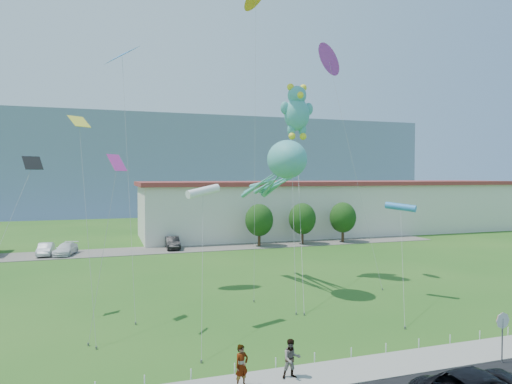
# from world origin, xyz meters

# --- Properties ---
(ground) EXTENTS (160.00, 160.00, 0.00)m
(ground) POSITION_xyz_m (0.00, 0.00, 0.00)
(ground) COLOR #225618
(ground) RESTS_ON ground
(sidewalk) EXTENTS (80.00, 2.50, 0.10)m
(sidewalk) POSITION_xyz_m (0.00, -2.75, 0.05)
(sidewalk) COLOR gray
(sidewalk) RESTS_ON ground
(parking_strip) EXTENTS (70.00, 6.00, 0.06)m
(parking_strip) POSITION_xyz_m (0.00, 35.00, 0.03)
(parking_strip) COLOR #59544C
(parking_strip) RESTS_ON ground
(hill_ridge) EXTENTS (160.00, 50.00, 25.00)m
(hill_ridge) POSITION_xyz_m (0.00, 120.00, 12.50)
(hill_ridge) COLOR slate
(hill_ridge) RESTS_ON ground
(warehouse) EXTENTS (61.00, 15.00, 8.20)m
(warehouse) POSITION_xyz_m (26.00, 44.00, 4.12)
(warehouse) COLOR beige
(warehouse) RESTS_ON ground
(stop_sign) EXTENTS (0.80, 0.07, 2.50)m
(stop_sign) POSITION_xyz_m (9.50, -4.21, 1.87)
(stop_sign) COLOR slate
(stop_sign) RESTS_ON ground
(rope_fence) EXTENTS (26.05, 0.05, 0.50)m
(rope_fence) POSITION_xyz_m (0.00, -1.30, 0.25)
(rope_fence) COLOR white
(rope_fence) RESTS_ON ground
(tree_near) EXTENTS (3.60, 3.60, 5.47)m
(tree_near) POSITION_xyz_m (10.00, 34.00, 3.39)
(tree_near) COLOR #3F2B19
(tree_near) RESTS_ON ground
(tree_mid) EXTENTS (3.60, 3.60, 5.47)m
(tree_mid) POSITION_xyz_m (16.00, 34.00, 3.39)
(tree_mid) COLOR #3F2B19
(tree_mid) RESTS_ON ground
(tree_far) EXTENTS (3.60, 3.60, 5.47)m
(tree_far) POSITION_xyz_m (22.00, 34.00, 3.39)
(tree_far) COLOR #3F2B19
(tree_far) RESTS_ON ground
(pedestrian_left) EXTENTS (0.75, 0.62, 1.78)m
(pedestrian_left) POSITION_xyz_m (-3.10, -2.77, 0.99)
(pedestrian_left) COLOR gray
(pedestrian_left) RESTS_ON sidewalk
(pedestrian_right) EXTENTS (0.89, 0.73, 1.72)m
(pedestrian_right) POSITION_xyz_m (-0.78, -2.68, 0.96)
(pedestrian_right) COLOR gray
(pedestrian_right) RESTS_ON sidewalk
(parked_car_silver) EXTENTS (1.55, 4.22, 1.38)m
(parked_car_silver) POSITION_xyz_m (-15.13, 35.02, 0.75)
(parked_car_silver) COLOR #BBBCC3
(parked_car_silver) RESTS_ON parking_strip
(parked_car_white) EXTENTS (2.87, 4.82, 1.31)m
(parked_car_white) POSITION_xyz_m (-12.99, 34.68, 0.71)
(parked_car_white) COLOR white
(parked_car_white) RESTS_ON parking_strip
(parked_car_black) EXTENTS (1.74, 4.57, 1.49)m
(parked_car_black) POSITION_xyz_m (-0.85, 35.30, 0.80)
(parked_car_black) COLOR black
(parked_car_black) RESTS_ON parking_strip
(octopus_kite) EXTENTS (2.86, 11.21, 11.69)m
(octopus_kite) POSITION_xyz_m (4.29, 11.67, 9.54)
(octopus_kite) COLOR teal
(octopus_kite) RESTS_ON ground
(teddy_bear_kite) EXTENTS (5.58, 11.64, 17.15)m
(teddy_bear_kite) POSITION_xyz_m (7.59, 16.30, 14.83)
(teddy_bear_kite) COLOR teal
(teddy_bear_kite) RESTS_ON ground
(small_kite_pink) EXTENTS (2.28, 2.22, 10.20)m
(small_kite_pink) POSITION_xyz_m (-8.05, 5.79, 8.79)
(small_kite_pink) COLOR #FF38AC
(small_kite_pink) RESTS_ON ground
(small_kite_cyan) EXTENTS (4.27, 7.25, 7.17)m
(small_kite_cyan) POSITION_xyz_m (12.10, 7.47, 6.68)
(small_kite_cyan) COLOR #2D7ECB
(small_kite_cyan) RESTS_ON ground
(small_kite_blue) EXTENTS (1.80, 9.79, 19.15)m
(small_kite_blue) POSITION_xyz_m (-7.20, 16.04, 17.98)
(small_kite_blue) COLOR blue
(small_kite_blue) RESTS_ON ground
(small_kite_white) EXTENTS (1.53, 6.69, 8.54)m
(small_kite_white) POSITION_xyz_m (-2.98, 5.83, 8.04)
(small_kite_white) COLOR white
(small_kite_white) RESTS_ON ground
(small_kite_black) EXTENTS (3.50, 7.45, 10.29)m
(small_kite_black) POSITION_xyz_m (-13.28, 10.52, 8.75)
(small_kite_black) COLOR black
(small_kite_black) RESTS_ON ground
(small_kite_orange) EXTENTS (3.20, 7.14, 24.98)m
(small_kite_orange) POSITION_xyz_m (3.63, 15.90, 23.54)
(small_kite_orange) COLOR #F6A81B
(small_kite_orange) RESTS_ON ground
(small_kite_yellow) EXTENTS (1.67, 6.08, 12.81)m
(small_kite_yellow) POSITION_xyz_m (-9.91, 8.53, 10.91)
(small_kite_yellow) COLOR yellow
(small_kite_yellow) RESTS_ON ground
(small_kite_purple) EXTENTS (2.99, 6.07, 19.88)m
(small_kite_purple) POSITION_xyz_m (10.16, 14.97, 18.70)
(small_kite_purple) COLOR #B933CF
(small_kite_purple) RESTS_ON ground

